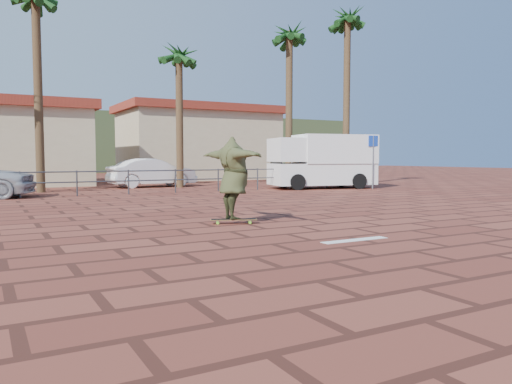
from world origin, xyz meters
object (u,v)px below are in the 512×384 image
longboard (234,220)px  skateboarder (233,178)px  car_white (152,173)px  campervan (323,160)px

longboard → skateboarder: skateboarder is taller
skateboarder → car_white: 14.81m
longboard → campervan: size_ratio=0.20×
skateboarder → campervan: (9.58, 9.57, 0.32)m
campervan → skateboarder: bearing=-123.0°
campervan → car_white: campervan is taller
longboard → campervan: bearing=67.6°
longboard → campervan: campervan is taller
longboard → skateboarder: (0.00, -0.00, 0.95)m
skateboarder → car_white: size_ratio=0.53×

